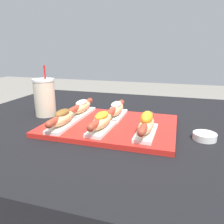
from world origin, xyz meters
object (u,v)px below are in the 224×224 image
Objects in this scene: hot_dog_0 at (63,118)px; hot_dog_4 at (116,109)px; sauce_bowl at (205,136)px; hot_dog_2 at (146,124)px; hot_dog_3 at (82,107)px; serving_tray at (111,125)px; drink_cup at (45,97)px; hot_dog_1 at (102,121)px.

hot_dog_0 is 0.24m from hot_dog_4.
hot_dog_4 reaches higher than sauce_bowl.
hot_dog_0 reaches higher than sauce_bowl.
hot_dog_4 is 2.76× the size of sauce_bowl.
hot_dog_2 is 1.00× the size of hot_dog_3.
hot_dog_3 is at bearing 168.91° from sauce_bowl.
hot_dog_4 is (-0.00, 0.09, 0.04)m from serving_tray.
hot_dog_2 is 0.51m from drink_cup.
hot_dog_1 is 0.36m from drink_cup.
hot_dog_0 is 0.31m from hot_dog_2.
hot_dog_3 is 2.76× the size of sauce_bowl.
serving_tray is at bearing 30.46° from hot_dog_0.
drink_cup reaches higher than sauce_bowl.
sauce_bowl is (0.34, -0.02, 0.00)m from serving_tray.
hot_dog_2 is 2.76× the size of sauce_bowl.
hot_dog_2 is (0.31, 0.02, 0.00)m from hot_dog_0.
hot_dog_2 reaches higher than hot_dog_1.
drink_cup reaches higher than hot_dog_4.
hot_dog_2 reaches higher than hot_dog_4.
hot_dog_4 is 0.94× the size of drink_cup.
serving_tray is 2.31× the size of hot_dog_4.
hot_dog_1 is 2.75× the size of sauce_bowl.
serving_tray is 2.31× the size of hot_dog_1.
sauce_bowl is at bearing 8.16° from hot_dog_0.
hot_dog_0 is at bearing -176.78° from hot_dog_2.
hot_dog_2 reaches higher than hot_dog_0.
hot_dog_1 is at bearing -95.26° from serving_tray.
hot_dog_3 is 0.18m from drink_cup.
serving_tray is 2.17× the size of drink_cup.
drink_cup is (-0.33, 0.15, 0.03)m from hot_dog_1.
hot_dog_1 reaches higher than hot_dog_3.
sauce_bowl is 0.69m from drink_cup.
hot_dog_1 is 1.00× the size of hot_dog_2.
hot_dog_2 is 0.94× the size of drink_cup.
hot_dog_2 is at bearing -16.48° from drink_cup.
hot_dog_0 and hot_dog_1 have the same top height.
hot_dog_2 reaches higher than serving_tray.
hot_dog_2 is at bearing -46.76° from hot_dog_4.
drink_cup reaches higher than serving_tray.
drink_cup is (-0.18, 0.16, 0.03)m from hot_dog_0.
hot_dog_4 is (0.16, 0.01, 0.00)m from hot_dog_3.
hot_dog_1 is at bearing -92.05° from hot_dog_4.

